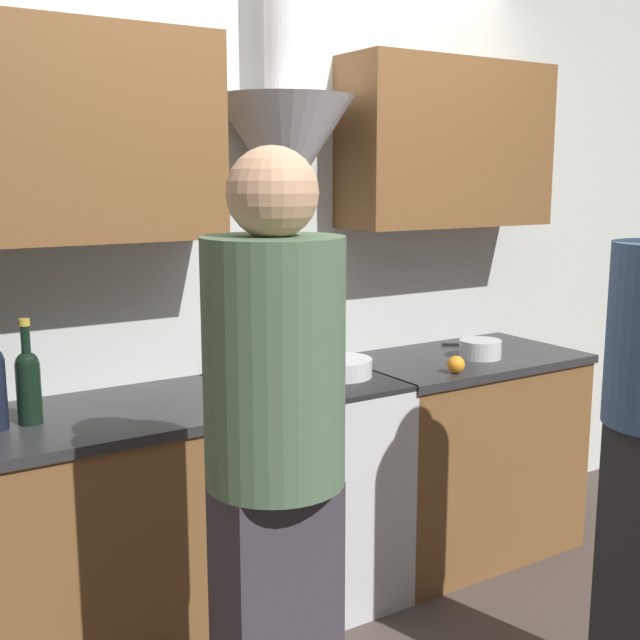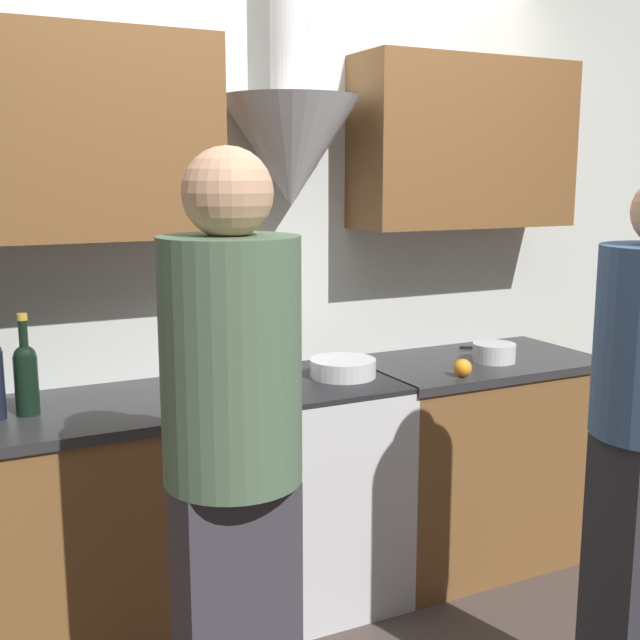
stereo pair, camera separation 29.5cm
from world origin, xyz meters
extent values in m
plane|color=#423833|center=(0.00, 0.00, 0.00)|extent=(12.00, 12.00, 0.00)
cube|color=silver|center=(0.00, 0.67, 1.30)|extent=(8.40, 0.06, 2.60)
cone|color=silver|center=(0.00, 0.50, 1.76)|extent=(0.54, 0.54, 0.41)
cylinder|color=silver|center=(0.00, 0.50, 2.26)|extent=(0.15, 0.15, 0.59)
cube|color=brown|center=(-0.96, 0.49, 1.80)|extent=(1.29, 0.32, 0.70)
cube|color=brown|center=(0.81, 0.49, 1.80)|extent=(0.99, 0.32, 0.70)
cube|color=brown|center=(-0.96, 0.34, 0.43)|extent=(1.29, 0.60, 0.86)
cube|color=#28282B|center=(-0.96, 0.34, 0.88)|extent=(1.32, 0.62, 0.03)
cube|color=brown|center=(0.81, 0.34, 0.43)|extent=(0.99, 0.60, 0.86)
cube|color=#28282B|center=(0.81, 0.34, 0.88)|extent=(1.01, 0.62, 0.03)
cube|color=silver|center=(0.00, 0.34, 0.44)|extent=(0.63, 0.60, 0.87)
cube|color=black|center=(0.00, 0.05, 0.40)|extent=(0.44, 0.01, 0.39)
cube|color=black|center=(0.00, 0.34, 0.88)|extent=(0.63, 0.60, 0.02)
cube|color=silver|center=(0.00, 0.61, 0.82)|extent=(0.63, 0.06, 0.10)
cylinder|color=black|center=(-1.02, 0.34, 0.99)|extent=(0.08, 0.08, 0.19)
sphere|color=black|center=(-1.02, 0.34, 1.09)|extent=(0.07, 0.07, 0.07)
cylinder|color=black|center=(-1.02, 0.34, 1.16)|extent=(0.03, 0.03, 0.10)
cylinder|color=gold|center=(-1.02, 0.34, 1.22)|extent=(0.03, 0.03, 0.02)
cylinder|color=silver|center=(-0.14, 0.39, 0.97)|extent=(0.24, 0.24, 0.16)
cylinder|color=silver|center=(0.14, 0.33, 0.93)|extent=(0.26, 0.26, 0.07)
sphere|color=orange|center=(0.56, 0.12, 0.93)|extent=(0.07, 0.07, 0.07)
cylinder|color=silver|center=(0.84, 0.27, 0.93)|extent=(0.18, 0.18, 0.08)
cube|color=silver|center=(1.00, 0.46, 0.90)|extent=(0.14, 0.11, 0.01)
cube|color=black|center=(0.90, 0.53, 0.90)|extent=(0.09, 0.07, 0.01)
cylinder|color=#4C664C|center=(-0.65, -0.58, 1.23)|extent=(0.34, 0.34, 0.60)
sphere|color=tan|center=(-0.65, -0.58, 1.63)|extent=(0.22, 0.22, 0.22)
cube|color=#28282D|center=(0.51, -0.84, 0.47)|extent=(0.29, 0.19, 0.95)
camera|label=1|loc=(-1.55, -2.21, 1.67)|focal=45.00mm
camera|label=2|loc=(-1.29, -2.36, 1.67)|focal=45.00mm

